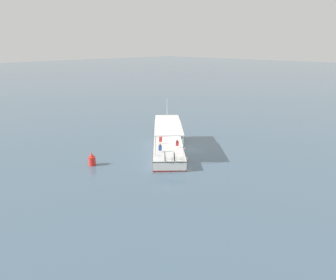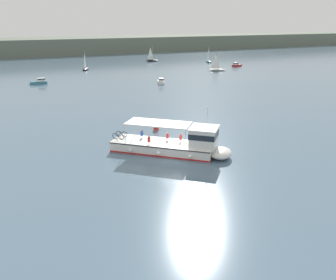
{
  "view_description": "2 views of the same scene",
  "coord_description": "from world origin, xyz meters",
  "px_view_note": "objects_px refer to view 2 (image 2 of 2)",
  "views": [
    {
      "loc": [
        -23.65,
        25.78,
        11.76
      ],
      "look_at": [
        0.23,
        1.61,
        1.4
      ],
      "focal_mm": 33.89,
      "sensor_mm": 36.0,
      "label": 1
    },
    {
      "loc": [
        -15.78,
        -29.91,
        13.28
      ],
      "look_at": [
        0.23,
        1.61,
        1.4
      ],
      "focal_mm": 37.94,
      "sensor_mm": 36.0,
      "label": 2
    }
  ],
  "objects_px": {
    "ferry_main": "(177,144)",
    "sailboat_off_stern": "(152,60)",
    "sailboat_outer_anchorage": "(86,68)",
    "motorboat_mid_channel": "(161,81)",
    "motorboat_off_bow": "(40,81)",
    "channel_buoy": "(156,125)",
    "motorboat_near_port": "(236,65)",
    "sailboat_far_right": "(209,61)",
    "sailboat_horizon_east": "(217,69)"
  },
  "relations": [
    {
      "from": "ferry_main",
      "to": "sailboat_off_stern",
      "type": "distance_m",
      "value": 90.71
    },
    {
      "from": "sailboat_outer_anchorage",
      "to": "motorboat_mid_channel",
      "type": "height_order",
      "value": "sailboat_outer_anchorage"
    },
    {
      "from": "motorboat_off_bow",
      "to": "channel_buoy",
      "type": "relative_size",
      "value": 2.61
    },
    {
      "from": "motorboat_near_port",
      "to": "motorboat_off_bow",
      "type": "xyz_separation_m",
      "value": [
        -58.77,
        -6.03,
        0.0
      ]
    },
    {
      "from": "motorboat_near_port",
      "to": "sailboat_outer_anchorage",
      "type": "bearing_deg",
      "value": 163.38
    },
    {
      "from": "sailboat_off_stern",
      "to": "channel_buoy",
      "type": "bearing_deg",
      "value": -114.06
    },
    {
      "from": "sailboat_off_stern",
      "to": "motorboat_mid_channel",
      "type": "height_order",
      "value": "sailboat_off_stern"
    },
    {
      "from": "motorboat_mid_channel",
      "to": "sailboat_far_right",
      "type": "bearing_deg",
      "value": 43.52
    },
    {
      "from": "sailboat_far_right",
      "to": "motorboat_off_bow",
      "type": "distance_m",
      "value": 60.65
    },
    {
      "from": "channel_buoy",
      "to": "motorboat_off_bow",
      "type": "bearing_deg",
      "value": 100.86
    },
    {
      "from": "sailboat_outer_anchorage",
      "to": "motorboat_off_bow",
      "type": "bearing_deg",
      "value": -128.7
    },
    {
      "from": "motorboat_near_port",
      "to": "motorboat_mid_channel",
      "type": "height_order",
      "value": "same"
    },
    {
      "from": "motorboat_off_bow",
      "to": "sailboat_far_right",
      "type": "bearing_deg",
      "value": 18.83
    },
    {
      "from": "motorboat_near_port",
      "to": "sailboat_outer_anchorage",
      "type": "height_order",
      "value": "sailboat_outer_anchorage"
    },
    {
      "from": "sailboat_far_right",
      "to": "ferry_main",
      "type": "bearing_deg",
      "value": -125.26
    },
    {
      "from": "motorboat_off_bow",
      "to": "motorboat_near_port",
      "type": "bearing_deg",
      "value": 5.86
    },
    {
      "from": "motorboat_off_bow",
      "to": "channel_buoy",
      "type": "distance_m",
      "value": 44.15
    },
    {
      "from": "sailboat_outer_anchorage",
      "to": "sailboat_horizon_east",
      "type": "relative_size",
      "value": 1.0
    },
    {
      "from": "sailboat_off_stern",
      "to": "motorboat_off_bow",
      "type": "bearing_deg",
      "value": -143.1
    },
    {
      "from": "sailboat_off_stern",
      "to": "sailboat_horizon_east",
      "type": "bearing_deg",
      "value": -79.0
    },
    {
      "from": "motorboat_near_port",
      "to": "channel_buoy",
      "type": "relative_size",
      "value": 2.73
    },
    {
      "from": "ferry_main",
      "to": "sailboat_far_right",
      "type": "bearing_deg",
      "value": 54.74
    },
    {
      "from": "sailboat_horizon_east",
      "to": "sailboat_far_right",
      "type": "height_order",
      "value": "same"
    },
    {
      "from": "sailboat_off_stern",
      "to": "motorboat_near_port",
      "type": "bearing_deg",
      "value": -55.82
    },
    {
      "from": "ferry_main",
      "to": "channel_buoy",
      "type": "relative_size",
      "value": 8.09
    },
    {
      "from": "sailboat_horizon_east",
      "to": "motorboat_off_bow",
      "type": "bearing_deg",
      "value": -179.7
    },
    {
      "from": "sailboat_far_right",
      "to": "motorboat_off_bow",
      "type": "relative_size",
      "value": 1.48
    },
    {
      "from": "motorboat_mid_channel",
      "to": "ferry_main",
      "type": "bearing_deg",
      "value": -113.66
    },
    {
      "from": "channel_buoy",
      "to": "sailboat_horizon_east",
      "type": "bearing_deg",
      "value": 47.95
    },
    {
      "from": "motorboat_near_port",
      "to": "motorboat_off_bow",
      "type": "bearing_deg",
      "value": -174.14
    },
    {
      "from": "sailboat_off_stern",
      "to": "sailboat_outer_anchorage",
      "type": "height_order",
      "value": "same"
    },
    {
      "from": "sailboat_outer_anchorage",
      "to": "channel_buoy",
      "type": "height_order",
      "value": "sailboat_outer_anchorage"
    },
    {
      "from": "ferry_main",
      "to": "motorboat_mid_channel",
      "type": "bearing_deg",
      "value": 66.34
    },
    {
      "from": "sailboat_outer_anchorage",
      "to": "channel_buoy",
      "type": "bearing_deg",
      "value": -96.33
    },
    {
      "from": "motorboat_mid_channel",
      "to": "channel_buoy",
      "type": "distance_m",
      "value": 35.3
    },
    {
      "from": "ferry_main",
      "to": "sailboat_off_stern",
      "type": "relative_size",
      "value": 2.1
    },
    {
      "from": "sailboat_outer_anchorage",
      "to": "motorboat_off_bow",
      "type": "height_order",
      "value": "sailboat_outer_anchorage"
    },
    {
      "from": "motorboat_off_bow",
      "to": "sailboat_off_stern",
      "type": "bearing_deg",
      "value": 36.9
    },
    {
      "from": "sailboat_off_stern",
      "to": "motorboat_off_bow",
      "type": "xyz_separation_m",
      "value": [
        -41.64,
        -31.26,
        0.0
      ]
    },
    {
      "from": "motorboat_mid_channel",
      "to": "motorboat_off_bow",
      "type": "height_order",
      "value": "same"
    },
    {
      "from": "ferry_main",
      "to": "sailboat_far_right",
      "type": "relative_size",
      "value": 2.1
    },
    {
      "from": "sailboat_off_stern",
      "to": "sailboat_far_right",
      "type": "height_order",
      "value": "same"
    },
    {
      "from": "motorboat_near_port",
      "to": "motorboat_off_bow",
      "type": "relative_size",
      "value": 1.05
    },
    {
      "from": "motorboat_mid_channel",
      "to": "sailboat_horizon_east",
      "type": "bearing_deg",
      "value": 27.41
    },
    {
      "from": "sailboat_off_stern",
      "to": "motorboat_near_port",
      "type": "xyz_separation_m",
      "value": [
        17.13,
        -25.23,
        0.0
      ]
    },
    {
      "from": "channel_buoy",
      "to": "ferry_main",
      "type": "bearing_deg",
      "value": -101.19
    },
    {
      "from": "sailboat_far_right",
      "to": "motorboat_off_bow",
      "type": "xyz_separation_m",
      "value": [
        -57.41,
        -19.58,
        0.0
      ]
    },
    {
      "from": "sailboat_off_stern",
      "to": "sailboat_far_right",
      "type": "distance_m",
      "value": 19.63
    },
    {
      "from": "sailboat_horizon_east",
      "to": "motorboat_mid_channel",
      "type": "bearing_deg",
      "value": -152.59
    },
    {
      "from": "sailboat_outer_anchorage",
      "to": "motorboat_off_bow",
      "type": "distance_m",
      "value": 24.37
    }
  ]
}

